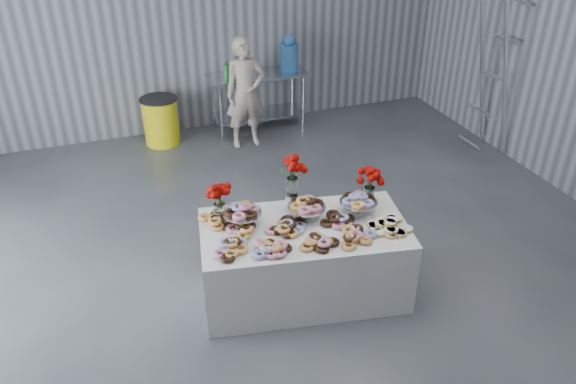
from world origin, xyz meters
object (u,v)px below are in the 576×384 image
display_table (304,260)px  stepladder (493,76)px  person (245,93)px  water_jug (289,54)px  prep_table (258,92)px  trash_barrel (161,121)px

display_table → stepladder: 4.20m
person → stepladder: stepladder is taller
person → stepladder: (3.16, -1.32, 0.31)m
water_jug → person: person is taller
water_jug → stepladder: size_ratio=0.25×
water_jug → person: size_ratio=0.35×
stepladder → display_table: bearing=-149.8°
display_table → person: 3.45m
stepladder → water_jug: bearing=142.8°
person → prep_table: bearing=54.1°
display_table → person: (0.41, 3.40, 0.42)m
prep_table → trash_barrel: prep_table is taller
person → trash_barrel: (-1.18, 0.46, -0.45)m
water_jug → trash_barrel: (-2.00, 0.00, -0.80)m
display_table → person: person is taller
person → display_table: bearing=-97.6°
display_table → person: bearing=83.2°
trash_barrel → stepladder: stepladder is taller
water_jug → trash_barrel: size_ratio=0.79×
display_table → prep_table: prep_table is taller
water_jug → display_table: bearing=-107.7°
water_jug → stepladder: bearing=-37.2°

